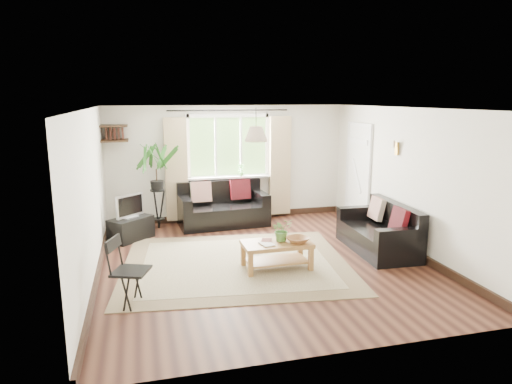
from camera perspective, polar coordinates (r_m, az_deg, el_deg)
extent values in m
plane|color=black|center=(7.33, 0.79, -8.69)|extent=(5.50, 5.50, 0.00)
plane|color=white|center=(6.87, 0.84, 10.42)|extent=(5.50, 5.50, 0.00)
cube|color=silver|center=(9.64, -3.48, 3.64)|extent=(5.00, 0.02, 2.40)
cube|color=silver|center=(4.48, 10.11, -6.09)|extent=(5.00, 0.02, 2.40)
cube|color=silver|center=(6.80, -19.97, -0.50)|extent=(0.02, 5.50, 2.40)
cube|color=silver|center=(8.02, 18.34, 1.39)|extent=(0.02, 5.50, 2.40)
cube|color=beige|center=(7.24, -2.51, -8.89)|extent=(3.78, 3.35, 0.02)
cube|color=silver|center=(9.49, 12.61, 2.01)|extent=(0.06, 0.96, 2.06)
imported|color=#41712D|center=(6.93, 3.24, -4.74)|extent=(0.37, 0.34, 0.35)
imported|color=brown|center=(6.91, 5.23, -5.97)|extent=(0.43, 0.43, 0.08)
imported|color=silver|center=(6.75, 0.70, -6.62)|extent=(0.23, 0.27, 0.02)
imported|color=brown|center=(6.95, 0.69, -6.06)|extent=(0.22, 0.25, 0.02)
cube|color=black|center=(8.66, -15.36, -4.44)|extent=(0.86, 0.84, 0.41)
imported|color=#2D6023|center=(9.60, -1.87, 2.80)|extent=(0.14, 0.10, 0.27)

